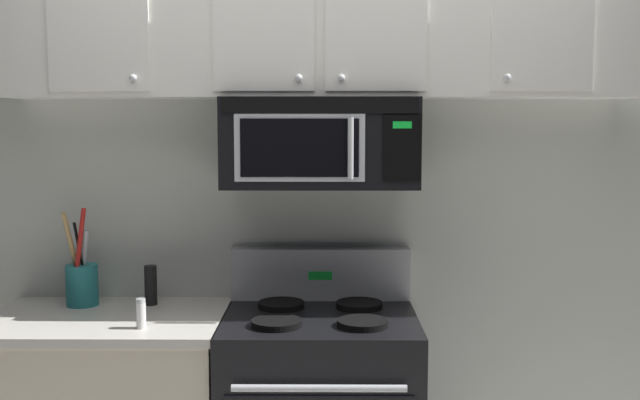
% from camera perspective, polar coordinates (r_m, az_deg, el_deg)
% --- Properties ---
extents(back_wall, '(5.20, 0.10, 2.70)m').
position_cam_1_polar(back_wall, '(3.26, 0.04, 0.55)').
color(back_wall, silver).
rests_on(back_wall, ground_plane).
extents(over_range_microwave, '(0.76, 0.43, 0.35)m').
position_cam_1_polar(over_range_microwave, '(2.99, 0.00, 4.39)').
color(over_range_microwave, black).
extents(upper_cabinets, '(2.50, 0.36, 0.55)m').
position_cam_1_polar(upper_cabinets, '(3.05, 0.01, 12.90)').
color(upper_cabinets, white).
extents(utensil_crock_teal, '(0.13, 0.13, 0.41)m').
position_cam_1_polar(utensil_crock_teal, '(3.28, -17.59, -5.87)').
color(utensil_crock_teal, teal).
rests_on(utensil_crock_teal, counter_segment).
extents(salt_shaker, '(0.04, 0.04, 0.11)m').
position_cam_1_polar(salt_shaker, '(2.87, -13.39, -8.36)').
color(salt_shaker, white).
rests_on(salt_shaker, counter_segment).
extents(pepper_mill, '(0.05, 0.05, 0.16)m').
position_cam_1_polar(pepper_mill, '(3.21, -12.69, -6.31)').
color(pepper_mill, black).
rests_on(pepper_mill, counter_segment).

